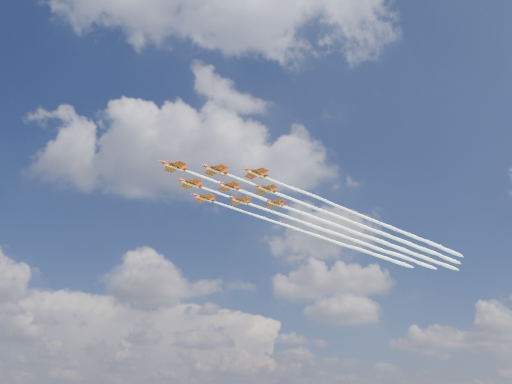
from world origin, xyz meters
TOP-DOWN VIEW (x-y plane):
  - jet_lead at (32.63, 30.48)m, footprint 109.77×100.61m
  - jet_row2_port at (45.19, 32.80)m, footprint 109.77×100.61m
  - jet_row2_starb at (36.05, 42.78)m, footprint 109.77×100.61m
  - jet_row3_port at (57.74, 35.12)m, footprint 109.77×100.61m
  - jet_row3_centre at (48.60, 45.10)m, footprint 109.77×100.61m
  - jet_row3_starb at (39.47, 55.08)m, footprint 109.77×100.61m
  - jet_row4_port at (61.16, 47.42)m, footprint 109.77×100.61m
  - jet_row4_starb at (52.02, 57.40)m, footprint 109.77×100.61m
  - jet_tail at (64.58, 59.72)m, footprint 109.77×100.61m

SIDE VIEW (x-z plane):
  - jet_lead at x=32.63m, z-range 72.73..75.23m
  - jet_row2_port at x=45.19m, z-range 72.73..75.23m
  - jet_row2_starb at x=36.05m, z-range 72.73..75.23m
  - jet_row3_port at x=57.74m, z-range 72.73..75.23m
  - jet_row3_centre at x=48.60m, z-range 72.73..75.23m
  - jet_row3_starb at x=39.47m, z-range 72.73..75.23m
  - jet_row4_port at x=61.16m, z-range 72.73..75.23m
  - jet_row4_starb at x=52.02m, z-range 72.73..75.23m
  - jet_tail at x=64.58m, z-range 72.73..75.23m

